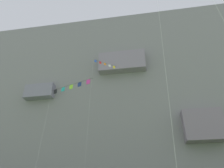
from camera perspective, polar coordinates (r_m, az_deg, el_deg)
cliff_face at (r=69.63m, az=4.07°, el=-7.07°), size 180.00×24.88×63.45m
kite_banner_far_left at (r=29.29m, az=-11.16°, el=-1.45°), size 6.60×5.24×18.60m
kite_banner_upper_left at (r=41.95m, az=-2.27°, el=3.69°), size 4.15×6.54×29.49m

